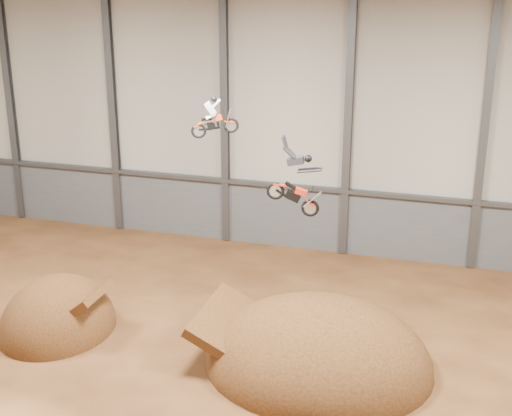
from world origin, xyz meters
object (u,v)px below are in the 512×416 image
Objects in this scene: landing_ramp at (318,366)px; fmx_rider_a at (216,114)px; takeoff_ramp at (59,329)px; fmx_rider_b at (289,176)px.

fmx_rider_a is (-4.60, 1.53, 9.41)m from landing_ramp.
landing_ramp is at bearing -41.23° from fmx_rider_a.
takeoff_ramp is at bearing 172.79° from fmx_rider_a.
fmx_rider_a is 3.72m from fmx_rider_b.
landing_ramp is 3.06× the size of fmx_rider_b.
landing_ramp is at bearing -50.38° from fmx_rider_b.
fmx_rider_b is at bearing 11.01° from takeoff_ramp.
takeoff_ramp is 11.30m from landing_ramp.
landing_ramp reaches higher than takeoff_ramp.
fmx_rider_b is (9.65, 1.88, 7.16)m from takeoff_ramp.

